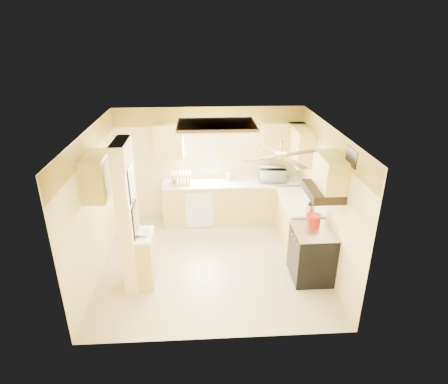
{
  "coord_description": "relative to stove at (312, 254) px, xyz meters",
  "views": [
    {
      "loc": [
        -0.15,
        -5.87,
        4.0
      ],
      "look_at": [
        0.22,
        0.35,
        1.25
      ],
      "focal_mm": 30.0,
      "sensor_mm": 36.0,
      "label": 1
    }
  ],
  "objects": [
    {
      "name": "upper_cab_over_stove",
      "position": [
        0.16,
        0.0,
        1.49
      ],
      "size": [
        0.35,
        0.76,
        0.52
      ],
      "primitive_type": "cube",
      "color": "#D7BC5A",
      "rests_on": "wall_right"
    },
    {
      "name": "window",
      "position": [
        -1.92,
        2.44,
        1.09
      ],
      "size": [
        0.92,
        0.02,
        1.02
      ],
      "color": "white",
      "rests_on": "wall_back"
    },
    {
      "name": "bowl",
      "position": [
        -2.81,
        -0.02,
        0.51
      ],
      "size": [
        0.23,
        0.23,
        0.05
      ],
      "primitive_type": "imported",
      "rotation": [
        0.0,
        0.0,
        0.02
      ],
      "color": "white",
      "rests_on": "ledge_top"
    },
    {
      "name": "lower_cabinets_back",
      "position": [
        -1.17,
        2.15,
        -0.01
      ],
      "size": [
        3.0,
        0.6,
        0.9
      ],
      "primitive_type": "cube",
      "color": "#D7BC5A",
      "rests_on": "floor"
    },
    {
      "name": "dish_rack",
      "position": [
        -2.29,
        2.11,
        0.57
      ],
      "size": [
        0.42,
        0.31,
        0.24
      ],
      "color": "tan",
      "rests_on": "countertop_back"
    },
    {
      "name": "upper_cab_left_wall",
      "position": [
        -3.49,
        0.3,
        1.39
      ],
      "size": [
        0.35,
        0.75,
        0.7
      ],
      "primitive_type": "cube",
      "color": "#D7BC5A",
      "rests_on": "wall_left"
    },
    {
      "name": "countertop_right",
      "position": [
        0.02,
        1.15,
        0.46
      ],
      "size": [
        0.64,
        1.44,
        0.04
      ],
      "primitive_type": "cube",
      "color": "white",
      "rests_on": "lower_cabinets_right"
    },
    {
      "name": "floor",
      "position": [
        -1.67,
        0.55,
        -0.46
      ],
      "size": [
        4.0,
        4.0,
        0.0
      ],
      "primitive_type": "plane",
      "color": "beige",
      "rests_on": "ground"
    },
    {
      "name": "lower_cabinets_right",
      "position": [
        0.03,
        1.15,
        -0.01
      ],
      "size": [
        0.6,
        1.4,
        0.9
      ],
      "primitive_type": "cube",
      "color": "#D7BC5A",
      "rests_on": "floor"
    },
    {
      "name": "utensil_crock",
      "position": [
        -1.25,
        2.26,
        0.56
      ],
      "size": [
        0.12,
        0.12,
        0.25
      ],
      "color": "white",
      "rests_on": "countertop_back"
    },
    {
      "name": "microwave",
      "position": [
        -0.32,
        2.13,
        0.63
      ],
      "size": [
        0.58,
        0.41,
        0.31
      ],
      "primitive_type": "imported",
      "rotation": [
        0.0,
        0.0,
        3.08
      ],
      "color": "white",
      "rests_on": "countertop_back"
    },
    {
      "name": "upper_cab_back_left",
      "position": [
        -2.52,
        2.27,
        1.39
      ],
      "size": [
        0.6,
        0.35,
        0.7
      ],
      "primitive_type": "cube",
      "color": "#D7BC5A",
      "rests_on": "wall_back"
    },
    {
      "name": "partition_column",
      "position": [
        -3.02,
        0.0,
        0.79
      ],
      "size": [
        0.2,
        0.7,
        2.5
      ],
      "primitive_type": "cube",
      "color": "#FFE79B",
      "rests_on": "floor"
    },
    {
      "name": "partition_ledge",
      "position": [
        -2.8,
        0.0,
        -0.01
      ],
      "size": [
        0.25,
        0.55,
        0.9
      ],
      "primitive_type": "cube",
      "color": "#D7BC5A",
      "rests_on": "floor"
    },
    {
      "name": "kettle",
      "position": [
        0.07,
        0.51,
        0.59
      ],
      "size": [
        0.15,
        0.15,
        0.24
      ],
      "color": "silver",
      "rests_on": "countertop_right"
    },
    {
      "name": "upper_cab_back_right",
      "position": [
        -0.12,
        2.27,
        1.39
      ],
      "size": [
        0.9,
        0.35,
        0.7
      ],
      "primitive_type": "cube",
      "color": "#D7BC5A",
      "rests_on": "wall_back"
    },
    {
      "name": "vent_grate",
      "position": [
        0.31,
        -0.35,
        1.84
      ],
      "size": [
        0.02,
        0.4,
        0.25
      ],
      "primitive_type": "cube",
      "color": "black",
      "rests_on": "wall_right"
    },
    {
      "name": "ceiling_fan",
      "position": [
        -0.67,
        -0.15,
        1.83
      ],
      "size": [
        1.15,
        1.15,
        0.26
      ],
      "color": "gold",
      "rests_on": "ceiling"
    },
    {
      "name": "wallpaper_border",
      "position": [
        -1.67,
        2.43,
        1.84
      ],
      "size": [
        4.0,
        0.02,
        0.4
      ],
      "primitive_type": "cube",
      "color": "yellow",
      "rests_on": "wall_back"
    },
    {
      "name": "ceiling_light_panel",
      "position": [
        -1.57,
        1.05,
        2.0
      ],
      "size": [
        1.35,
        0.95,
        0.06
      ],
      "color": "brown",
      "rests_on": "ceiling"
    },
    {
      "name": "poster_menu",
      "position": [
        -2.91,
        0.0,
        1.39
      ],
      "size": [
        0.02,
        0.42,
        0.57
      ],
      "color": "black",
      "rests_on": "partition_column"
    },
    {
      "name": "countertop_back",
      "position": [
        -1.17,
        2.14,
        0.46
      ],
      "size": [
        3.04,
        0.64,
        0.04
      ],
      "primitive_type": "cube",
      "color": "white",
      "rests_on": "lower_cabinets_back"
    },
    {
      "name": "range_hood",
      "position": [
        0.07,
        0.0,
        1.16
      ],
      "size": [
        0.5,
        0.76,
        0.14
      ],
      "primitive_type": "cube",
      "color": "black",
      "rests_on": "upper_cab_over_stove"
    },
    {
      "name": "poster_nashville",
      "position": [
        -2.91,
        0.0,
        0.74
      ],
      "size": [
        0.02,
        0.42,
        0.57
      ],
      "color": "black",
      "rests_on": "partition_column"
    },
    {
      "name": "dutch_oven",
      "position": [
        0.04,
        0.21,
        0.54
      ],
      "size": [
        0.26,
        0.26,
        0.17
      ],
      "color": "#AF1D07",
      "rests_on": "stove"
    },
    {
      "name": "dishwasher_panel",
      "position": [
        -1.92,
        1.84,
        -0.03
      ],
      "size": [
        0.58,
        0.02,
        0.8
      ],
      "primitive_type": "cube",
      "color": "white",
      "rests_on": "lower_cabinets_back"
    },
    {
      "name": "ledge_top",
      "position": [
        -2.8,
        0.0,
        0.46
      ],
      "size": [
        0.28,
        0.58,
        0.04
      ],
      "primitive_type": "cube",
      "color": "white",
      "rests_on": "partition_ledge"
    },
    {
      "name": "wall_back",
      "position": [
        -1.67,
        2.45,
        0.79
      ],
      "size": [
        4.0,
        0.0,
        4.0
      ],
      "primitive_type": "plane",
      "rotation": [
        1.57,
        0.0,
        0.0
      ],
      "color": "#FFE79B",
      "rests_on": "floor"
    },
    {
      "name": "wall_left",
      "position": [
        -3.67,
        0.55,
        0.79
      ],
      "size": [
        0.0,
        3.8,
        3.8
      ],
      "primitive_type": "plane",
      "rotation": [
        1.57,
        0.0,
        1.57
      ],
      "color": "#FFE79B",
      "rests_on": "floor"
    },
    {
      "name": "wall_front",
      "position": [
        -1.67,
        -1.35,
        0.79
      ],
      "size": [
        4.0,
        0.0,
        4.0
      ],
      "primitive_type": "plane",
      "rotation": [
        -1.57,
        0.0,
        0.0
      ],
      "color": "#FFE79B",
      "rests_on": "floor"
    },
    {
      "name": "ceiling",
      "position": [
        -1.67,
        0.55,
        2.04
      ],
      "size": [
        4.0,
        4.0,
        0.0
      ],
      "primitive_type": "plane",
      "rotation": [
        3.14,
        0.0,
        0.0
      ],
      "color": "white",
      "rests_on": "wall_back"
    },
    {
      "name": "upper_cab_right",
      "position": [
        0.16,
        1.8,
        1.39
      ],
      "size": [
        0.35,
        1.0,
        0.7
      ],
      "primitive_type": "cube",
      "color": "#D7BC5A",
      "rests_on": "wall_right"
    },
    {
      "name": "wall_right",
      "position": [
        0.33,
        0.55,
        0.79
      ],
      "size": [
        0.0,
        3.8,
        3.8
      ],
      "primitive_type": "plane",
      "rotation": [
        1.57,
        0.0,
        -1.57
      ],
      "color": "#FFE79B",
      "rests_on": "floor"
    },
    {
      "name": "stove",
      "position": [
        0.0,
        0.0,
        0.0
      ],
      "size": [
        0.68,
        0.77,
        0.92
      ],
      "color": "black",
      "rests_on": "floor"
    }
  ]
}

